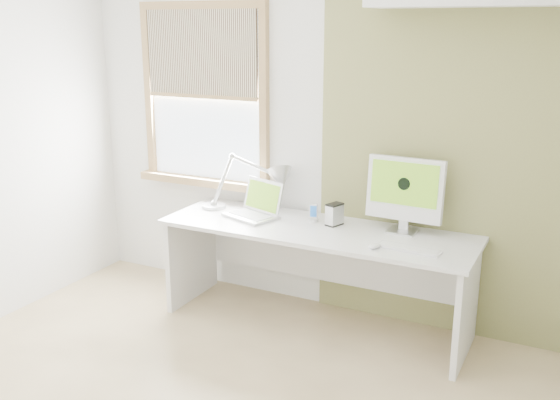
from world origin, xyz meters
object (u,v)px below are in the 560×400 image
Objects in this scene: desk_lamp at (268,182)px; imac at (405,191)px; laptop at (256,208)px; external_drive at (335,214)px; desk at (319,252)px.

imac reaches higher than desk_lamp.
laptop is 2.83× the size of external_drive.
desk is at bearing -144.82° from external_drive.
desk_lamp is (-0.49, 0.15, 0.42)m from desk.
imac is (1.07, 0.14, 0.22)m from laptop.
desk is 0.57m from laptop.
external_drive is (0.60, 0.06, 0.01)m from laptop.
desk_lamp is 1.05m from imac.
external_drive is at bearing -8.97° from desk_lamp.
laptop is (-0.51, 0.00, 0.26)m from desk.
desk_lamp reaches higher than external_drive.
imac is at bearing 7.42° from laptop.
external_drive is at bearing -170.11° from imac.
laptop is at bearing 179.72° from desk.
desk is at bearing -165.68° from imac.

